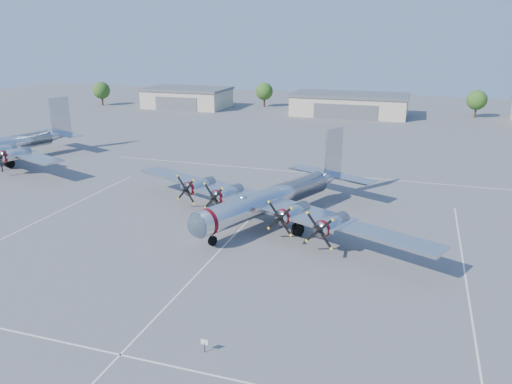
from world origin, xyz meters
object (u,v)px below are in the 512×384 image
(tree_west, at_px, (264,91))
(info_placard, at_px, (205,343))
(hangar_center, at_px, (350,104))
(tree_east, at_px, (477,100))
(bomber_west, at_px, (6,162))
(hangar_west, at_px, (187,97))
(main_bomber_b29, at_px, (273,220))
(tree_far_west, at_px, (101,90))

(tree_west, distance_m, info_placard, 114.12)
(tree_west, bearing_deg, info_placard, -74.70)
(hangar_center, distance_m, tree_east, 30.64)
(bomber_west, relative_size, info_placard, 37.22)
(hangar_west, relative_size, hangar_center, 0.79)
(main_bomber_b29, bearing_deg, tree_far_west, 158.44)
(main_bomber_b29, bearing_deg, hangar_west, 145.36)
(tree_east, height_order, bomber_west, tree_east)
(tree_east, bearing_deg, hangar_center, -168.62)
(tree_far_west, bearing_deg, hangar_west, 9.01)
(tree_far_west, xyz_separation_m, bomber_west, (24.10, -61.58, -4.22))
(hangar_west, xyz_separation_m, bomber_west, (-0.90, -65.55, -2.71))
(tree_far_west, bearing_deg, main_bomber_b29, -45.34)
(hangar_west, xyz_separation_m, tree_far_west, (-25.00, -3.96, 1.51))
(hangar_west, distance_m, tree_east, 75.26)
(hangar_center, height_order, tree_far_west, tree_far_west)
(main_bomber_b29, bearing_deg, bomber_west, -170.01)
(tree_east, xyz_separation_m, main_bomber_b29, (-27.38, -83.49, -4.22))
(tree_east, height_order, main_bomber_b29, tree_east)
(hangar_west, xyz_separation_m, info_placard, (50.09, -101.99, -2.05))
(hangar_center, height_order, info_placard, hangar_center)
(hangar_center, bearing_deg, tree_east, 11.38)
(hangar_west, bearing_deg, main_bomber_b29, -58.42)
(hangar_center, distance_m, tree_west, 26.30)
(tree_far_west, height_order, tree_west, same)
(info_placard, bearing_deg, tree_far_west, 128.41)
(tree_far_west, xyz_separation_m, info_placard, (75.09, -98.03, -3.55))
(tree_west, height_order, tree_east, same)
(main_bomber_b29, height_order, bomber_west, bomber_west)
(hangar_center, bearing_deg, hangar_west, 180.00)
(tree_far_west, distance_m, tree_west, 46.57)
(tree_west, distance_m, bomber_west, 76.61)
(tree_west, relative_size, info_placard, 6.99)
(main_bomber_b29, bearing_deg, hangar_center, 115.71)
(hangar_center, bearing_deg, main_bomber_b29, -88.07)
(hangar_west, bearing_deg, tree_east, 4.60)
(tree_west, height_order, info_placard, tree_west)
(hangar_west, relative_size, info_placard, 23.80)
(main_bomber_b29, bearing_deg, tree_west, 131.68)
(hangar_center, xyz_separation_m, tree_west, (-25.00, 8.04, 1.51))
(tree_far_west, bearing_deg, hangar_center, 3.24)
(hangar_west, xyz_separation_m, tree_west, (20.00, 8.04, 1.51))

